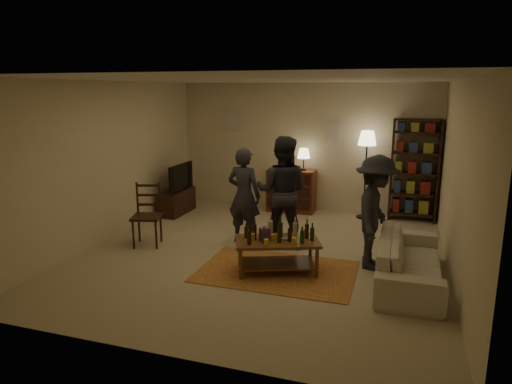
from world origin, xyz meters
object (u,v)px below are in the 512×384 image
at_px(bookshelf, 414,169).
at_px(dining_chair, 147,212).
at_px(coffee_table, 277,244).
at_px(sofa, 410,260).
at_px(floor_lamp, 367,144).
at_px(person_by_sofa, 376,213).
at_px(tv_stand, 177,195).
at_px(person_left, 244,196).
at_px(person_right, 282,192).
at_px(dresser, 292,189).

bearing_deg(bookshelf, dining_chair, -145.48).
xyz_separation_m(coffee_table, sofa, (1.79, 0.22, -0.12)).
height_order(floor_lamp, person_by_sofa, floor_lamp).
bearing_deg(tv_stand, person_by_sofa, -23.70).
distance_m(coffee_table, tv_stand, 3.74).
bearing_deg(person_left, sofa, 169.74).
bearing_deg(person_by_sofa, coffee_table, 120.47).
relative_size(bookshelf, sofa, 0.97).
bearing_deg(dining_chair, tv_stand, 85.98).
height_order(dining_chair, bookshelf, bookshelf).
bearing_deg(dining_chair, person_right, -0.76).
xyz_separation_m(dining_chair, tv_stand, (-0.47, 1.92, -0.18)).
relative_size(person_right, person_by_sofa, 1.10).
relative_size(dresser, floor_lamp, 0.77).
relative_size(coffee_table, floor_lamp, 0.75).
xyz_separation_m(coffee_table, bookshelf, (1.84, 3.40, 0.61)).
xyz_separation_m(sofa, person_by_sofa, (-0.50, 0.38, 0.53)).
xyz_separation_m(tv_stand, person_left, (1.97, -1.32, 0.43)).
height_order(bookshelf, sofa, bookshelf).
relative_size(tv_stand, person_by_sofa, 0.64).
height_order(dresser, sofa, dresser).
relative_size(tv_stand, floor_lamp, 0.60).
height_order(coffee_table, person_left, person_left).
bearing_deg(coffee_table, person_by_sofa, 24.83).
xyz_separation_m(bookshelf, person_right, (-2.08, -2.25, -0.12)).
bearing_deg(dresser, tv_stand, -157.93).
xyz_separation_m(sofa, person_right, (-2.03, 0.93, 0.61)).
height_order(tv_stand, dresser, dresser).
relative_size(coffee_table, sofa, 0.63).
height_order(tv_stand, bookshelf, bookshelf).
bearing_deg(floor_lamp, tv_stand, -167.31).
height_order(dining_chair, dresser, dresser).
bearing_deg(floor_lamp, coffee_table, -105.74).
bearing_deg(person_right, coffee_table, 98.54).
bearing_deg(sofa, coffee_table, 96.93).
xyz_separation_m(coffee_table, tv_stand, (-2.85, 2.42, -0.04)).
relative_size(tv_stand, person_right, 0.58).
bearing_deg(tv_stand, coffee_table, -40.29).
relative_size(dining_chair, floor_lamp, 0.60).
distance_m(dresser, bookshelf, 2.50).
distance_m(coffee_table, person_right, 1.27).
bearing_deg(sofa, person_left, 71.84).
bearing_deg(dresser, sofa, -52.46).
distance_m(floor_lamp, sofa, 3.39).
relative_size(coffee_table, tv_stand, 1.25).
distance_m(sofa, person_left, 2.86).
relative_size(sofa, person_right, 1.14).
bearing_deg(person_right, dresser, -83.73).
bearing_deg(dining_chair, coffee_table, -29.40).
xyz_separation_m(tv_stand, dresser, (2.25, 0.91, 0.09)).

